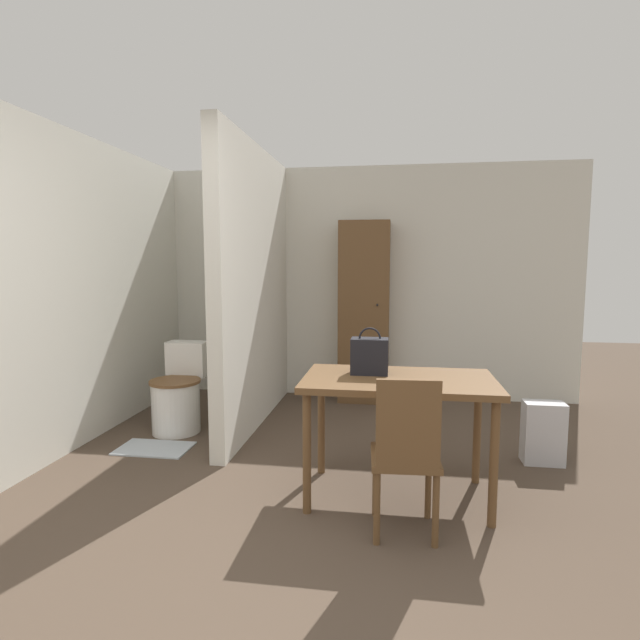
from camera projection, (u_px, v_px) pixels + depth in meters
name	position (u px, v px, depth m)	size (l,w,h in m)	color
ground_plane	(261.00, 617.00, 2.08)	(16.00, 16.00, 0.00)	#4C3D30
wall_back	(347.00, 283.00, 5.51)	(4.92, 0.12, 2.50)	silver
wall_left	(74.00, 291.00, 4.00)	(0.12, 4.57, 2.50)	silver
partition_wall	(255.00, 288.00, 4.53)	(0.12, 2.11, 2.50)	silver
dining_table	(399.00, 392.00, 3.08)	(1.17, 0.70, 0.77)	brown
wooden_chair	(406.00, 452.00, 2.64)	(0.38, 0.38, 0.89)	brown
toilet	(178.00, 396.00, 4.39)	(0.44, 0.58, 0.76)	white
handbag	(370.00, 356.00, 3.17)	(0.23, 0.14, 0.30)	black
wooden_cabinet	(364.00, 312.00, 5.27)	(0.53, 0.35, 1.91)	brown
bath_mat	(154.00, 448.00, 3.96)	(0.57, 0.35, 0.01)	#B2BCC6
space_heater	(543.00, 433.00, 3.67)	(0.29, 0.17, 0.46)	#BCBCC1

